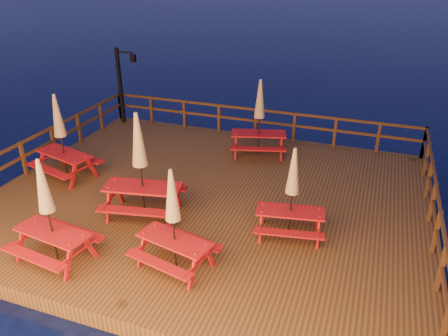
# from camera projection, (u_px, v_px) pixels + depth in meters

# --- Properties ---
(ground) EXTENTS (500.00, 500.00, 0.00)m
(ground) POSITION_uv_depth(u_px,v_px,m) (208.00, 207.00, 12.67)
(ground) COLOR black
(ground) RESTS_ON ground
(deck) EXTENTS (12.00, 10.00, 0.40)m
(deck) POSITION_uv_depth(u_px,v_px,m) (208.00, 201.00, 12.58)
(deck) COLOR #462816
(deck) RESTS_ON ground
(deck_piles) EXTENTS (11.44, 9.44, 1.40)m
(deck_piles) POSITION_uv_depth(u_px,v_px,m) (208.00, 216.00, 12.80)
(deck_piles) COLOR #3A2112
(deck_piles) RESTS_ON ground
(railing) EXTENTS (11.80, 9.75, 1.10)m
(railing) POSITION_uv_depth(u_px,v_px,m) (229.00, 148.00, 13.66)
(railing) COLOR #3A2112
(railing) RESTS_ON deck
(lamp_post) EXTENTS (0.85, 0.18, 3.00)m
(lamp_post) POSITION_uv_depth(u_px,v_px,m) (123.00, 79.00, 17.19)
(lamp_post) COLOR black
(lamp_post) RESTS_ON deck
(picnic_table_0) EXTENTS (1.92, 1.70, 2.38)m
(picnic_table_0) POSITION_uv_depth(u_px,v_px,m) (173.00, 218.00, 9.12)
(picnic_table_0) COLOR maroon
(picnic_table_0) RESTS_ON deck
(picnic_table_1) EXTENTS (1.83, 1.60, 2.32)m
(picnic_table_1) POSITION_uv_depth(u_px,v_px,m) (292.00, 192.00, 10.20)
(picnic_table_1) COLOR maroon
(picnic_table_1) RESTS_ON deck
(picnic_table_2) EXTENTS (1.91, 1.65, 2.48)m
(picnic_table_2) POSITION_uv_depth(u_px,v_px,m) (48.00, 210.00, 9.32)
(picnic_table_2) COLOR maroon
(picnic_table_2) RESTS_ON deck
(picnic_table_3) EXTENTS (2.16, 1.92, 2.63)m
(picnic_table_3) POSITION_uv_depth(u_px,v_px,m) (61.00, 135.00, 12.98)
(picnic_table_3) COLOR maroon
(picnic_table_3) RESTS_ON deck
(picnic_table_4) EXTENTS (2.25, 1.98, 2.83)m
(picnic_table_4) POSITION_uv_depth(u_px,v_px,m) (140.00, 164.00, 10.93)
(picnic_table_4) COLOR maroon
(picnic_table_4) RESTS_ON deck
(picnic_table_5) EXTENTS (2.16, 1.94, 2.61)m
(picnic_table_5) POSITION_uv_depth(u_px,v_px,m) (259.00, 117.00, 14.49)
(picnic_table_5) COLOR maroon
(picnic_table_5) RESTS_ON deck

